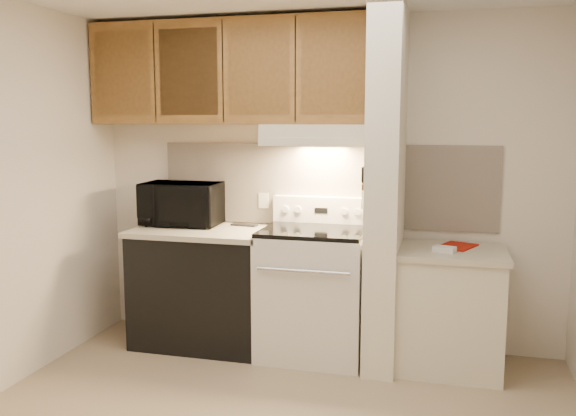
% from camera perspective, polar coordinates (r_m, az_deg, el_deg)
% --- Properties ---
extents(wall_back, '(3.60, 2.50, 0.02)m').
position_cam_1_polar(wall_back, '(4.72, 3.37, 2.35)').
color(wall_back, silver).
rests_on(wall_back, floor).
extents(backsplash, '(2.60, 0.02, 0.63)m').
position_cam_1_polar(backsplash, '(4.71, 3.34, 2.15)').
color(backsplash, '#F8E5CF').
rests_on(backsplash, wall_back).
extents(range_body, '(0.76, 0.65, 0.92)m').
position_cam_1_polar(range_body, '(4.53, 2.43, -8.06)').
color(range_body, silver).
rests_on(range_body, floor).
extents(oven_window, '(0.50, 0.01, 0.30)m').
position_cam_1_polar(oven_window, '(4.23, 1.51, -8.70)').
color(oven_window, black).
rests_on(oven_window, range_body).
extents(oven_handle, '(0.65, 0.02, 0.02)m').
position_cam_1_polar(oven_handle, '(4.13, 1.40, -5.93)').
color(oven_handle, silver).
rests_on(oven_handle, range_body).
extents(cooktop, '(0.74, 0.64, 0.03)m').
position_cam_1_polar(cooktop, '(4.43, 2.46, -2.14)').
color(cooktop, black).
rests_on(cooktop, range_body).
extents(range_backguard, '(0.76, 0.08, 0.20)m').
position_cam_1_polar(range_backguard, '(4.68, 3.21, -0.16)').
color(range_backguard, silver).
rests_on(range_backguard, range_body).
extents(range_display, '(0.10, 0.01, 0.04)m').
position_cam_1_polar(range_display, '(4.64, 3.11, -0.23)').
color(range_display, black).
rests_on(range_display, range_backguard).
extents(range_knob_left_outer, '(0.05, 0.02, 0.05)m').
position_cam_1_polar(range_knob_left_outer, '(4.70, -0.24, -0.11)').
color(range_knob_left_outer, silver).
rests_on(range_knob_left_outer, range_backguard).
extents(range_knob_left_inner, '(0.05, 0.02, 0.05)m').
position_cam_1_polar(range_knob_left_inner, '(4.68, 0.94, -0.16)').
color(range_knob_left_inner, silver).
rests_on(range_knob_left_inner, range_backguard).
extents(range_knob_right_inner, '(0.05, 0.02, 0.05)m').
position_cam_1_polar(range_knob_right_inner, '(4.61, 5.29, -0.32)').
color(range_knob_right_inner, silver).
rests_on(range_knob_right_inner, range_backguard).
extents(range_knob_right_outer, '(0.05, 0.02, 0.05)m').
position_cam_1_polar(range_knob_right_outer, '(4.59, 6.52, -0.36)').
color(range_knob_right_outer, silver).
rests_on(range_knob_right_outer, range_backguard).
extents(dishwasher_front, '(1.00, 0.63, 0.87)m').
position_cam_1_polar(dishwasher_front, '(4.81, -7.95, -7.51)').
color(dishwasher_front, black).
rests_on(dishwasher_front, floor).
extents(left_countertop, '(1.04, 0.67, 0.04)m').
position_cam_1_polar(left_countertop, '(4.70, -8.05, -2.16)').
color(left_countertop, beige).
rests_on(left_countertop, dishwasher_front).
extents(spoon_rest, '(0.22, 0.10, 0.01)m').
position_cam_1_polar(spoon_rest, '(4.79, -4.12, -1.59)').
color(spoon_rest, black).
rests_on(spoon_rest, left_countertop).
extents(teal_jar, '(0.12, 0.12, 0.10)m').
position_cam_1_polar(teal_jar, '(4.91, -11.47, -0.98)').
color(teal_jar, '#286165').
rests_on(teal_jar, left_countertop).
extents(outlet, '(0.08, 0.01, 0.12)m').
position_cam_1_polar(outlet, '(4.83, -2.30, 0.69)').
color(outlet, beige).
rests_on(outlet, backsplash).
extents(microwave, '(0.62, 0.44, 0.34)m').
position_cam_1_polar(microwave, '(4.89, -9.85, 0.41)').
color(microwave, black).
rests_on(microwave, left_countertop).
extents(partition_pillar, '(0.22, 0.70, 2.50)m').
position_cam_1_polar(partition_pillar, '(4.30, 9.14, 1.70)').
color(partition_pillar, silver).
rests_on(partition_pillar, floor).
extents(pillar_trim, '(0.01, 0.70, 0.04)m').
position_cam_1_polar(pillar_trim, '(4.31, 7.62, 2.41)').
color(pillar_trim, olive).
rests_on(pillar_trim, partition_pillar).
extents(knife_strip, '(0.02, 0.42, 0.04)m').
position_cam_1_polar(knife_strip, '(4.25, 7.46, 2.62)').
color(knife_strip, black).
rests_on(knife_strip, partition_pillar).
extents(knife_blade_a, '(0.01, 0.03, 0.16)m').
position_cam_1_polar(knife_blade_a, '(4.11, 6.98, 1.03)').
color(knife_blade_a, silver).
rests_on(knife_blade_a, knife_strip).
extents(knife_handle_a, '(0.02, 0.02, 0.10)m').
position_cam_1_polar(knife_handle_a, '(4.10, 7.03, 3.12)').
color(knife_handle_a, black).
rests_on(knife_handle_a, knife_strip).
extents(knife_blade_b, '(0.01, 0.04, 0.18)m').
position_cam_1_polar(knife_blade_b, '(4.20, 7.15, 1.04)').
color(knife_blade_b, silver).
rests_on(knife_blade_b, knife_strip).
extents(knife_handle_b, '(0.02, 0.02, 0.10)m').
position_cam_1_polar(knife_handle_b, '(4.18, 7.19, 3.22)').
color(knife_handle_b, black).
rests_on(knife_handle_b, knife_strip).
extents(knife_blade_c, '(0.01, 0.04, 0.20)m').
position_cam_1_polar(knife_blade_c, '(4.27, 7.27, 1.02)').
color(knife_blade_c, silver).
rests_on(knife_blade_c, knife_strip).
extents(knife_handle_c, '(0.02, 0.02, 0.10)m').
position_cam_1_polar(knife_handle_c, '(4.25, 7.31, 3.29)').
color(knife_handle_c, black).
rests_on(knife_handle_c, knife_strip).
extents(knife_blade_d, '(0.01, 0.04, 0.16)m').
position_cam_1_polar(knife_blade_d, '(4.35, 7.41, 1.40)').
color(knife_blade_d, silver).
rests_on(knife_blade_d, knife_strip).
extents(knife_handle_d, '(0.02, 0.02, 0.10)m').
position_cam_1_polar(knife_handle_d, '(4.33, 7.44, 3.38)').
color(knife_handle_d, black).
rests_on(knife_handle_d, knife_strip).
extents(knife_blade_e, '(0.01, 0.04, 0.18)m').
position_cam_1_polar(knife_blade_e, '(4.43, 7.55, 1.40)').
color(knife_blade_e, silver).
rests_on(knife_blade_e, knife_strip).
extents(knife_handle_e, '(0.02, 0.02, 0.10)m').
position_cam_1_polar(knife_handle_e, '(4.42, 7.60, 3.47)').
color(knife_handle_e, black).
rests_on(knife_handle_e, knife_strip).
extents(oven_mitt, '(0.03, 0.11, 0.26)m').
position_cam_1_polar(oven_mitt, '(4.49, 7.66, 1.39)').
color(oven_mitt, slate).
rests_on(oven_mitt, partition_pillar).
extents(right_cab_base, '(0.70, 0.60, 0.81)m').
position_cam_1_polar(right_cab_base, '(4.45, 14.87, -9.38)').
color(right_cab_base, beige).
rests_on(right_cab_base, floor).
extents(right_countertop, '(0.74, 0.64, 0.04)m').
position_cam_1_polar(right_countertop, '(4.35, 15.07, -4.02)').
color(right_countertop, beige).
rests_on(right_countertop, right_cab_base).
extents(red_folder, '(0.31, 0.35, 0.01)m').
position_cam_1_polar(red_folder, '(4.44, 15.51, -3.46)').
color(red_folder, '#9C1608').
rests_on(red_folder, right_countertop).
extents(white_box, '(0.16, 0.13, 0.04)m').
position_cam_1_polar(white_box, '(4.24, 14.42, -3.76)').
color(white_box, white).
rests_on(white_box, right_countertop).
extents(range_hood, '(0.78, 0.44, 0.15)m').
position_cam_1_polar(range_hood, '(4.48, 2.86, 6.85)').
color(range_hood, beige).
rests_on(range_hood, upper_cabinets).
extents(hood_lip, '(0.78, 0.04, 0.06)m').
position_cam_1_polar(hood_lip, '(4.27, 2.27, 6.20)').
color(hood_lip, beige).
rests_on(hood_lip, range_hood).
extents(upper_cabinets, '(2.18, 0.33, 0.77)m').
position_cam_1_polar(upper_cabinets, '(4.72, -5.40, 12.48)').
color(upper_cabinets, olive).
rests_on(upper_cabinets, wall_back).
extents(cab_door_a, '(0.46, 0.01, 0.63)m').
position_cam_1_polar(cab_door_a, '(4.92, -15.25, 12.06)').
color(cab_door_a, olive).
rests_on(cab_door_a, upper_cabinets).
extents(cab_gap_a, '(0.01, 0.01, 0.73)m').
position_cam_1_polar(cab_gap_a, '(4.79, -12.36, 12.27)').
color(cab_gap_a, black).
rests_on(cab_gap_a, upper_cabinets).
extents(cab_door_b, '(0.46, 0.01, 0.63)m').
position_cam_1_polar(cab_door_b, '(4.68, -9.31, 12.45)').
color(cab_door_b, olive).
rests_on(cab_door_b, upper_cabinets).
extents(cab_gap_b, '(0.01, 0.01, 0.73)m').
position_cam_1_polar(cab_gap_b, '(4.57, -6.11, 12.61)').
color(cab_gap_b, black).
rests_on(cab_gap_b, upper_cabinets).
extents(cab_door_c, '(0.46, 0.01, 0.63)m').
position_cam_1_polar(cab_door_c, '(4.49, -2.77, 12.74)').
color(cab_door_c, olive).
rests_on(cab_door_c, upper_cabinets).
extents(cab_gap_c, '(0.01, 0.01, 0.73)m').
position_cam_1_polar(cab_gap_c, '(4.41, 0.69, 12.83)').
color(cab_gap_c, black).
rests_on(cab_gap_c, upper_cabinets).
extents(cab_door_d, '(0.46, 0.01, 0.63)m').
position_cam_1_polar(cab_door_d, '(4.36, 4.27, 12.87)').
color(cab_door_d, olive).
rests_on(cab_door_d, upper_cabinets).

